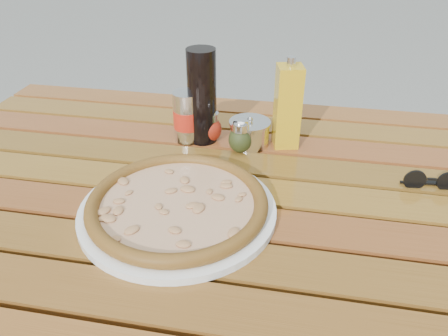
% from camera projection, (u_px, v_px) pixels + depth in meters
% --- Properties ---
extents(table, '(1.40, 0.90, 0.75)m').
position_uv_depth(table, '(222.00, 216.00, 0.92)').
color(table, '#381C0C').
rests_on(table, ground).
extents(plate, '(0.40, 0.40, 0.01)m').
position_uv_depth(plate, '(178.00, 210.00, 0.80)').
color(plate, white).
rests_on(plate, table).
extents(pizza, '(0.34, 0.34, 0.03)m').
position_uv_depth(pizza, '(177.00, 203.00, 0.79)').
color(pizza, beige).
rests_on(pizza, plate).
extents(pepper_shaker, '(0.07, 0.07, 0.08)m').
position_uv_depth(pepper_shaker, '(210.00, 126.00, 1.03)').
color(pepper_shaker, '#A32612').
rests_on(pepper_shaker, table).
extents(oregano_shaker, '(0.07, 0.07, 0.08)m').
position_uv_depth(oregano_shaker, '(240.00, 136.00, 0.98)').
color(oregano_shaker, '#333C18').
rests_on(oregano_shaker, table).
extents(dark_bottle, '(0.08, 0.08, 0.22)m').
position_uv_depth(dark_bottle, '(202.00, 97.00, 0.99)').
color(dark_bottle, black).
rests_on(dark_bottle, table).
extents(soda_can, '(0.09, 0.09, 0.12)m').
position_uv_depth(soda_can, '(188.00, 117.00, 1.02)').
color(soda_can, silver).
rests_on(soda_can, table).
extents(olive_oil_cruet, '(0.07, 0.07, 0.21)m').
position_uv_depth(olive_oil_cruet, '(288.00, 106.00, 0.98)').
color(olive_oil_cruet, gold).
rests_on(olive_oil_cruet, table).
extents(parmesan_tin, '(0.13, 0.13, 0.07)m').
position_uv_depth(parmesan_tin, '(250.00, 133.00, 1.01)').
color(parmesan_tin, silver).
rests_on(parmesan_tin, table).
extents(sunglasses, '(0.11, 0.03, 0.04)m').
position_uv_depth(sunglasses, '(431.00, 181.00, 0.87)').
color(sunglasses, black).
rests_on(sunglasses, table).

